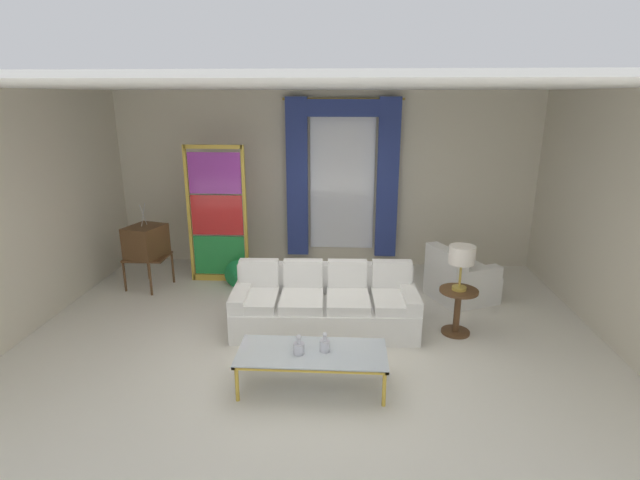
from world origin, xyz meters
name	(u,v)px	position (x,y,z in m)	size (l,w,h in m)	color
ground_plane	(312,342)	(0.00, 0.00, 0.00)	(16.00, 16.00, 0.00)	silver
wall_rear	(325,180)	(0.00, 3.06, 1.50)	(8.00, 0.12, 3.00)	beige
wall_left	(36,209)	(-3.66, 0.60, 1.50)	(0.12, 7.00, 3.00)	beige
wall_right	(615,217)	(3.66, 0.60, 1.50)	(0.12, 7.00, 3.00)	beige
ceiling_slab	(316,87)	(0.00, 0.80, 3.02)	(8.00, 7.60, 0.04)	white
curtained_window	(342,168)	(0.30, 2.89, 1.74)	(2.00, 0.17, 2.70)	white
couch_white_long	(325,305)	(0.13, 0.44, 0.31)	(2.37, 1.01, 0.86)	white
coffee_table	(312,354)	(0.07, -0.94, 0.38)	(1.52, 0.65, 0.41)	silver
bottle_blue_decanter	(325,345)	(0.20, -0.93, 0.48)	(0.10, 0.10, 0.21)	silver
bottle_crystal_tall	(299,347)	(-0.06, -0.99, 0.48)	(0.11, 0.11, 0.21)	silver
vintage_tv	(146,243)	(-2.71, 1.67, 0.73)	(0.65, 0.71, 1.35)	brown
armchair_white	(459,281)	(2.07, 1.47, 0.29)	(1.07, 1.06, 0.80)	white
stained_glass_divider	(217,218)	(-1.65, 2.01, 1.06)	(0.95, 0.05, 2.20)	gold
peacock_figurine	(237,275)	(-1.31, 1.67, 0.22)	(0.44, 0.60, 0.50)	beige
round_side_table	(457,307)	(1.81, 0.36, 0.36)	(0.48, 0.48, 0.59)	brown
table_lamp_brass	(462,257)	(1.81, 0.36, 1.03)	(0.32, 0.32, 0.57)	#B29338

